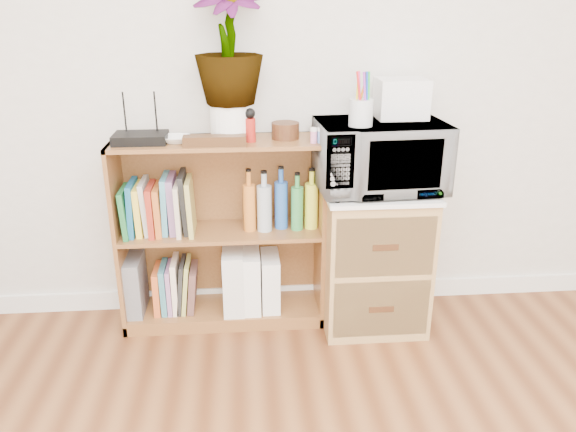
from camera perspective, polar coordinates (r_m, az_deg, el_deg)
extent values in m
cube|color=white|center=(3.12, 0.17, -7.85)|extent=(4.00, 0.02, 0.10)
cube|color=brown|center=(2.80, -6.74, -1.85)|extent=(1.00, 0.30, 0.95)
cube|color=#9E7542|center=(2.85, 8.60, -4.26)|extent=(0.50, 0.45, 0.70)
imported|color=white|center=(2.66, 9.27, 6.02)|extent=(0.60, 0.43, 0.32)
cylinder|color=silver|center=(2.52, 7.41, 10.38)|extent=(0.11, 0.11, 0.12)
cube|color=white|center=(2.72, 11.42, 11.63)|extent=(0.23, 0.19, 0.18)
cube|color=black|center=(2.67, -14.75, 7.66)|extent=(0.24, 0.16, 0.04)
imported|color=white|center=(2.63, -11.32, 7.66)|extent=(0.13, 0.13, 0.03)
cylinder|color=white|center=(2.65, -5.80, 9.50)|extent=(0.19, 0.19, 0.16)
imported|color=#396729|center=(2.60, -6.10, 17.18)|extent=(0.31, 0.31, 0.55)
cube|color=#321D0D|center=(2.55, -7.46, 7.60)|extent=(0.28, 0.07, 0.05)
cylinder|color=#A61B14|center=(2.60, -3.84, 8.70)|extent=(0.05, 0.05, 0.11)
cylinder|color=#3D1C10|center=(2.66, -0.27, 8.67)|extent=(0.13, 0.13, 0.08)
cube|color=pink|center=(2.58, 3.35, 7.98)|extent=(0.10, 0.04, 0.05)
cube|color=slate|center=(2.96, -15.28, -6.67)|extent=(0.09, 0.24, 0.29)
cube|color=silver|center=(2.89, -5.55, -6.32)|extent=(0.10, 0.26, 0.33)
cube|color=white|center=(2.89, -3.84, -6.40)|extent=(0.10, 0.25, 0.31)
cube|color=white|center=(2.90, -1.81, -6.57)|extent=(0.09, 0.23, 0.28)
cube|color=#1C6C34|center=(2.80, -16.05, 0.57)|extent=(0.03, 0.20, 0.23)
cube|color=#165A87|center=(2.79, -15.48, 0.83)|extent=(0.03, 0.20, 0.26)
cube|color=yellow|center=(2.79, -14.83, 0.67)|extent=(0.03, 0.20, 0.24)
cube|color=#B7B8B2|center=(2.78, -14.23, 0.88)|extent=(0.04, 0.20, 0.26)
cube|color=#A22B1B|center=(2.78, -13.60, 0.75)|extent=(0.03, 0.20, 0.24)
cube|color=#C55F22|center=(2.78, -12.94, 0.71)|extent=(0.03, 0.20, 0.24)
cube|color=teal|center=(2.76, -12.34, 1.14)|extent=(0.03, 0.20, 0.28)
cube|color=slate|center=(2.76, -11.65, 1.13)|extent=(0.04, 0.20, 0.28)
cube|color=beige|center=(2.76, -10.99, 0.92)|extent=(0.02, 0.20, 0.25)
cube|color=black|center=(2.75, -10.45, 1.33)|extent=(0.04, 0.20, 0.29)
cube|color=tan|center=(2.75, -9.84, 1.13)|extent=(0.03, 0.20, 0.27)
cylinder|color=orange|center=(2.73, -3.97, 1.62)|extent=(0.06, 0.06, 0.30)
cylinder|color=#AAB8C1|center=(2.74, -2.44, 1.58)|extent=(0.07, 0.07, 0.29)
cylinder|color=#265AB4|center=(2.74, -0.70, 1.74)|extent=(0.06, 0.06, 0.30)
cylinder|color=green|center=(2.75, 0.89, 1.54)|extent=(0.06, 0.06, 0.28)
cylinder|color=yellow|center=(2.75, 2.37, 1.73)|extent=(0.07, 0.07, 0.29)
cylinder|color=silver|center=(2.77, 3.98, 1.42)|extent=(0.07, 0.07, 0.26)
cube|color=#D25825|center=(2.96, -13.04, -7.19)|extent=(0.03, 0.19, 0.23)
cube|color=teal|center=(2.95, -12.40, -7.06)|extent=(0.03, 0.19, 0.25)
cube|color=#9D6A9F|center=(2.95, -11.84, -7.08)|extent=(0.02, 0.19, 0.24)
cube|color=#FFE2C6|center=(2.93, -11.31, -6.78)|extent=(0.03, 0.19, 0.28)
cube|color=#262626|center=(2.93, -10.76, -6.87)|extent=(0.05, 0.19, 0.27)
cube|color=#AFAF51|center=(2.93, -10.28, -6.86)|extent=(0.05, 0.19, 0.27)
cube|color=brown|center=(2.94, -9.65, -7.16)|extent=(0.06, 0.19, 0.23)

